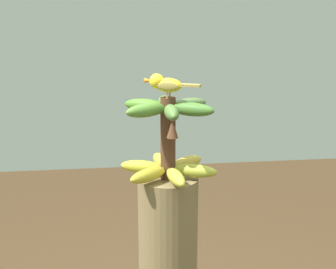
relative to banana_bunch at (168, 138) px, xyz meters
name	(u,v)px	position (x,y,z in m)	size (l,w,h in m)	color
banana_bunch	(168,138)	(0.00, 0.00, 0.00)	(0.33, 0.32, 0.27)	#4C2D1E
perched_bird	(165,84)	(0.00, -0.01, 0.18)	(0.10, 0.17, 0.07)	#C68933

